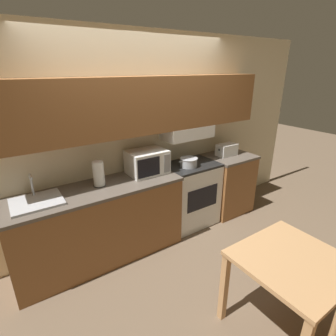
% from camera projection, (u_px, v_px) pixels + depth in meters
% --- Properties ---
extents(ground_plane, '(16.00, 16.00, 0.00)m').
position_uv_depth(ground_plane, '(144.00, 226.00, 3.76)').
color(ground_plane, brown).
extents(wall_back, '(5.71, 0.38, 2.55)m').
position_uv_depth(wall_back, '(144.00, 124.00, 3.18)').
color(wall_back, beige).
rests_on(wall_back, ground_plane).
extents(lower_counter_main, '(1.91, 0.60, 0.91)m').
position_uv_depth(lower_counter_main, '(101.00, 224.00, 3.00)').
color(lower_counter_main, brown).
rests_on(lower_counter_main, ground_plane).
extents(lower_counter_right_stub, '(0.69, 0.60, 0.91)m').
position_uv_depth(lower_counter_right_stub, '(227.00, 183.00, 4.06)').
color(lower_counter_right_stub, brown).
rests_on(lower_counter_right_stub, ground_plane).
extents(stove_range, '(0.72, 0.54, 0.91)m').
position_uv_depth(stove_range, '(190.00, 194.00, 3.71)').
color(stove_range, white).
rests_on(stove_range, ground_plane).
extents(cooking_pot, '(0.31, 0.24, 0.12)m').
position_uv_depth(cooking_pot, '(189.00, 162.00, 3.43)').
color(cooking_pot, '#B7BABF').
rests_on(cooking_pot, stove_range).
extents(microwave, '(0.47, 0.36, 0.29)m').
position_uv_depth(microwave, '(147.00, 162.00, 3.19)').
color(microwave, white).
rests_on(microwave, lower_counter_main).
extents(toaster, '(0.31, 0.18, 0.17)m').
position_uv_depth(toaster, '(227.00, 150.00, 3.86)').
color(toaster, white).
rests_on(toaster, lower_counter_right_stub).
extents(sink_basin, '(0.47, 0.39, 0.26)m').
position_uv_depth(sink_basin, '(37.00, 201.00, 2.52)').
color(sink_basin, '#B7BABF').
rests_on(sink_basin, lower_counter_main).
extents(paper_towel_roll, '(0.14, 0.14, 0.28)m').
position_uv_depth(paper_towel_roll, '(99.00, 174.00, 2.85)').
color(paper_towel_roll, black).
rests_on(paper_towel_roll, lower_counter_main).
extents(dining_table, '(0.81, 0.78, 0.73)m').
position_uv_depth(dining_table, '(291.00, 271.00, 2.09)').
color(dining_table, tan).
rests_on(dining_table, ground_plane).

